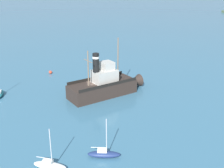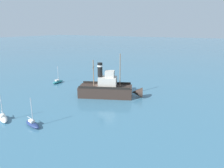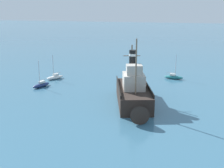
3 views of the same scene
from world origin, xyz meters
name	(u,v)px [view 3 (image 3 of 3)]	position (x,y,z in m)	size (l,w,h in m)	color
ground_plane	(137,101)	(0.00, 0.00, 0.00)	(600.00, 600.00, 0.00)	#38667F
old_tugboat	(133,92)	(0.00, 1.95, 1.83)	(8.86, 14.55, 9.90)	#2D231E
sailboat_navy	(41,85)	(18.49, -1.15, 0.43)	(1.89, 3.95, 4.90)	navy
sailboat_white	(55,77)	(19.54, -7.22, 0.43)	(2.56, 3.92, 4.90)	white
sailboat_teal	(174,77)	(-2.65, -16.40, 0.43)	(3.81, 1.12, 4.90)	#23757A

